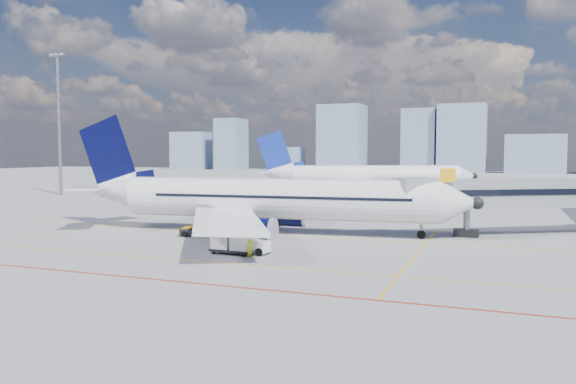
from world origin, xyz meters
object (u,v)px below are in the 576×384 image
object	(u,v)px
baggage_tug	(252,243)
ramp_worker	(250,247)
main_aircraft	(259,199)
cargo_dolly	(233,241)
second_aircraft	(366,176)
belt_loader	(204,230)

from	to	relation	value
baggage_tug	ramp_worker	size ratio (longest dim) A/B	1.49
main_aircraft	ramp_worker	xyz separation A→B (m)	(4.71, -12.40, -2.37)
baggage_tug	ramp_worker	distance (m)	1.78
cargo_dolly	ramp_worker	xyz separation A→B (m)	(1.89, -0.97, -0.17)
second_aircraft	ramp_worker	size ratio (longest dim) A/B	23.47
cargo_dolly	ramp_worker	bearing A→B (deg)	-22.33
second_aircraft	belt_loader	bearing A→B (deg)	-115.29
ramp_worker	second_aircraft	bearing A→B (deg)	13.13
baggage_tug	cargo_dolly	bearing A→B (deg)	-144.30
baggage_tug	cargo_dolly	world-z (taller)	cargo_dolly
baggage_tug	belt_loader	distance (m)	10.30
second_aircraft	cargo_dolly	bearing A→B (deg)	-109.37
baggage_tug	cargo_dolly	xyz separation A→B (m)	(-1.26, -0.70, 0.22)
ramp_worker	main_aircraft	bearing A→B (deg)	28.14
baggage_tug	ramp_worker	xyz separation A→B (m)	(0.63, -1.67, 0.06)
main_aircraft	second_aircraft	world-z (taller)	second_aircraft
baggage_tug	cargo_dolly	size ratio (longest dim) A/B	0.72
cargo_dolly	belt_loader	distance (m)	9.87
main_aircraft	cargo_dolly	size ratio (longest dim) A/B	11.49
second_aircraft	baggage_tug	xyz separation A→B (m)	(6.16, -65.38, -2.43)
second_aircraft	main_aircraft	bearing A→B (deg)	-111.43
belt_loader	ramp_worker	bearing A→B (deg)	-63.20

